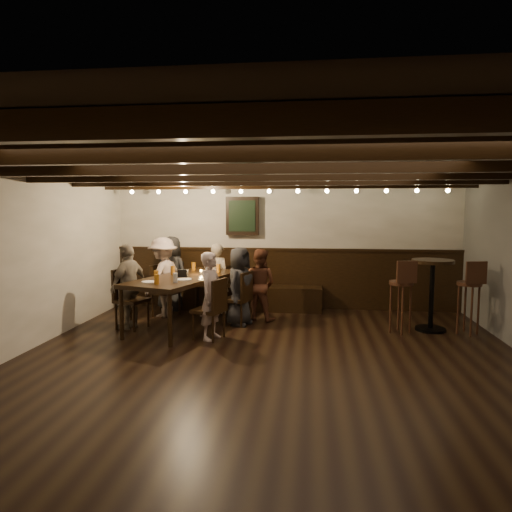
# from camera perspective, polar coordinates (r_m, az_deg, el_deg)

# --- Properties ---
(room) EXTENTS (7.00, 7.00, 7.00)m
(room) POSITION_cam_1_polar(r_m,az_deg,el_deg) (7.43, 0.89, -0.36)
(room) COLOR black
(room) RESTS_ON ground
(dining_table) EXTENTS (1.59, 2.35, 0.81)m
(dining_table) POSITION_cam_1_polar(r_m,az_deg,el_deg) (7.37, -8.88, -3.06)
(dining_table) COLOR black
(dining_table) RESTS_ON floor
(chair_left_near) EXTENTS (0.52, 0.52, 0.90)m
(chair_left_near) POSITION_cam_1_polar(r_m,az_deg,el_deg) (8.22, -11.28, -5.47)
(chair_left_near) COLOR black
(chair_left_near) RESTS_ON floor
(chair_left_far) EXTENTS (0.54, 0.54, 0.94)m
(chair_left_far) POSITION_cam_1_polar(r_m,az_deg,el_deg) (7.53, -15.33, -6.54)
(chair_left_far) COLOR black
(chair_left_far) RESTS_ON floor
(chair_right_near) EXTENTS (0.50, 0.50, 0.87)m
(chair_right_near) POSITION_cam_1_polar(r_m,az_deg,el_deg) (7.49, -2.28, -6.56)
(chair_right_near) COLOR black
(chair_right_near) RESTS_ON floor
(chair_right_far) EXTENTS (0.51, 0.51, 0.89)m
(chair_right_far) POSITION_cam_1_polar(r_m,az_deg,el_deg) (6.72, -5.79, -8.02)
(chair_right_far) COLOR black
(chair_right_far) RESTS_ON floor
(person_bench_left) EXTENTS (0.78, 0.62, 1.38)m
(person_bench_left) POSITION_cam_1_polar(r_m,az_deg,el_deg) (8.62, -10.56, -2.14)
(person_bench_left) COLOR #252527
(person_bench_left) RESTS_ON floor
(person_bench_centre) EXTENTS (0.53, 0.43, 1.27)m
(person_bench_centre) POSITION_cam_1_polar(r_m,az_deg,el_deg) (8.27, -4.84, -2.78)
(person_bench_centre) COLOR gray
(person_bench_centre) RESTS_ON floor
(person_bench_right) EXTENTS (0.70, 0.62, 1.21)m
(person_bench_right) POSITION_cam_1_polar(r_m,az_deg,el_deg) (7.74, 0.42, -3.58)
(person_bench_right) COLOR brown
(person_bench_right) RESTS_ON floor
(person_left_near) EXTENTS (0.77, 1.01, 1.39)m
(person_left_near) POSITION_cam_1_polar(r_m,az_deg,el_deg) (8.17, -11.52, -2.57)
(person_left_near) COLOR #AE9993
(person_left_near) RESTS_ON floor
(person_left_far) EXTENTS (0.55, 0.85, 1.34)m
(person_left_far) POSITION_cam_1_polar(r_m,az_deg,el_deg) (7.48, -15.59, -3.64)
(person_left_far) COLOR gray
(person_left_far) RESTS_ON floor
(person_right_near) EXTENTS (0.58, 0.72, 1.27)m
(person_right_near) POSITION_cam_1_polar(r_m,az_deg,el_deg) (7.40, -2.07, -3.80)
(person_right_near) COLOR black
(person_right_near) RESTS_ON floor
(person_right_far) EXTENTS (0.43, 0.53, 1.27)m
(person_right_far) POSITION_cam_1_polar(r_m,az_deg,el_deg) (6.62, -5.59, -4.99)
(person_right_far) COLOR #B9A39D
(person_right_far) RESTS_ON floor
(pint_a) EXTENTS (0.07, 0.07, 0.14)m
(pint_a) POSITION_cam_1_polar(r_m,az_deg,el_deg) (8.09, -7.81, -1.27)
(pint_a) COLOR #BF7219
(pint_a) RESTS_ON dining_table
(pint_b) EXTENTS (0.07, 0.07, 0.14)m
(pint_b) POSITION_cam_1_polar(r_m,az_deg,el_deg) (7.77, -4.71, -1.53)
(pint_b) COLOR #BF7219
(pint_b) RESTS_ON dining_table
(pint_c) EXTENTS (0.07, 0.07, 0.14)m
(pint_c) POSITION_cam_1_polar(r_m,az_deg,el_deg) (7.60, -10.36, -1.77)
(pint_c) COLOR #BF7219
(pint_c) RESTS_ON dining_table
(pint_d) EXTENTS (0.07, 0.07, 0.14)m
(pint_d) POSITION_cam_1_polar(r_m,az_deg,el_deg) (7.36, -6.09, -1.96)
(pint_d) COLOR silver
(pint_d) RESTS_ON dining_table
(pint_e) EXTENTS (0.07, 0.07, 0.14)m
(pint_e) POSITION_cam_1_polar(r_m,az_deg,el_deg) (7.12, -12.38, -2.35)
(pint_e) COLOR #BF7219
(pint_e) RESTS_ON dining_table
(pint_f) EXTENTS (0.07, 0.07, 0.14)m
(pint_f) POSITION_cam_1_polar(r_m,az_deg,el_deg) (6.79, -10.05, -2.69)
(pint_f) COLOR silver
(pint_f) RESTS_ON dining_table
(pint_g) EXTENTS (0.07, 0.07, 0.14)m
(pint_g) POSITION_cam_1_polar(r_m,az_deg,el_deg) (6.68, -12.33, -2.89)
(pint_g) COLOR #BF7219
(pint_g) RESTS_ON dining_table
(plate_near) EXTENTS (0.24, 0.24, 0.01)m
(plate_near) POSITION_cam_1_polar(r_m,az_deg,el_deg) (6.89, -13.15, -3.16)
(plate_near) COLOR white
(plate_near) RESTS_ON dining_table
(plate_far) EXTENTS (0.24, 0.24, 0.01)m
(plate_far) POSITION_cam_1_polar(r_m,az_deg,el_deg) (7.02, -9.01, -2.91)
(plate_far) COLOR white
(plate_far) RESTS_ON dining_table
(condiment_caddy) EXTENTS (0.15, 0.10, 0.12)m
(condiment_caddy) POSITION_cam_1_polar(r_m,az_deg,el_deg) (7.31, -9.11, -2.14)
(condiment_caddy) COLOR black
(condiment_caddy) RESTS_ON dining_table
(candle) EXTENTS (0.05, 0.05, 0.05)m
(candle) POSITION_cam_1_polar(r_m,az_deg,el_deg) (7.55, -6.87, -2.12)
(candle) COLOR beige
(candle) RESTS_ON dining_table
(high_top_table) EXTENTS (0.63, 0.63, 1.11)m
(high_top_table) POSITION_cam_1_polar(r_m,az_deg,el_deg) (7.54, 21.14, -3.31)
(high_top_table) COLOR black
(high_top_table) RESTS_ON floor
(bar_stool_left) EXTENTS (0.38, 0.39, 1.13)m
(bar_stool_left) POSITION_cam_1_polar(r_m,az_deg,el_deg) (7.29, 17.63, -5.97)
(bar_stool_left) COLOR #32190F
(bar_stool_left) RESTS_ON floor
(bar_stool_right) EXTENTS (0.37, 0.39, 1.13)m
(bar_stool_right) POSITION_cam_1_polar(r_m,az_deg,el_deg) (7.59, 25.03, -5.79)
(bar_stool_right) COLOR #32190F
(bar_stool_right) RESTS_ON floor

